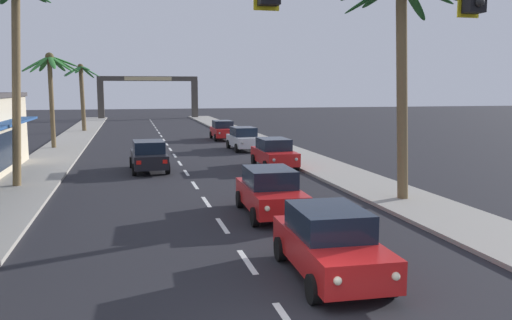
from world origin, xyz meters
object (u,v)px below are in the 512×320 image
object	(u,v)px
palm_left_second	(16,50)
palm_left_third	(51,77)
palm_left_farthest	(82,86)
palm_right_second	(402,47)
sedan_parked_nearest_kerb	(274,153)
sedan_parked_mid_kerb	(244,138)
sedan_lead_at_stop_bar	(330,242)
sedan_oncoming_far	(149,156)
traffic_signal_mast	(481,34)
sedan_parked_far_kerb	(223,130)
town_gateway_arch	(148,91)
sedan_third_in_queue	(270,191)

from	to	relation	value
palm_left_second	palm_left_third	world-z (taller)	palm_left_second
palm_left_farthest	palm_left_second	bearing A→B (deg)	-90.13
palm_right_second	sedan_parked_nearest_kerb	bearing A→B (deg)	103.11
sedan_parked_mid_kerb	sedan_lead_at_stop_bar	bearing A→B (deg)	-97.76
sedan_oncoming_far	palm_left_farthest	xyz separation A→B (m)	(-5.64, 28.08, 3.93)
traffic_signal_mast	palm_left_second	world-z (taller)	palm_left_second
sedan_parked_nearest_kerb	palm_right_second	world-z (taller)	palm_right_second
sedan_parked_mid_kerb	palm_left_third	world-z (taller)	palm_left_third
sedan_parked_far_kerb	palm_left_second	bearing A→B (deg)	-121.99
sedan_lead_at_stop_bar	sedan_parked_nearest_kerb	xyz separation A→B (m)	(3.40, 17.21, 0.00)
sedan_parked_nearest_kerb	sedan_parked_far_kerb	distance (m)	17.12
palm_left_second	palm_left_farthest	xyz separation A→B (m)	(0.07, 31.87, -1.40)
traffic_signal_mast	sedan_parked_nearest_kerb	world-z (taller)	traffic_signal_mast
sedan_oncoming_far	town_gateway_arch	distance (m)	51.81
palm_right_second	town_gateway_arch	bearing A→B (deg)	96.80
sedan_parked_mid_kerb	palm_left_third	bearing A→B (deg)	164.89
traffic_signal_mast	sedan_third_in_queue	distance (m)	10.69
traffic_signal_mast	palm_left_farthest	bearing A→B (deg)	102.39
sedan_parked_far_kerb	palm_right_second	world-z (taller)	palm_right_second
sedan_oncoming_far	sedan_parked_nearest_kerb	bearing A→B (deg)	-3.83
palm_left_farthest	town_gateway_arch	xyz separation A→B (m)	(7.57, 23.59, -0.67)
sedan_third_in_queue	town_gateway_arch	size ratio (longest dim) A/B	0.30
sedan_lead_at_stop_bar	sedan_third_in_queue	world-z (taller)	same
sedan_lead_at_stop_bar	sedan_parked_nearest_kerb	bearing A→B (deg)	78.83
sedan_oncoming_far	palm_left_farthest	world-z (taller)	palm_left_farthest
sedan_parked_far_kerb	palm_left_farthest	size ratio (longest dim) A/B	0.64
sedan_oncoming_far	town_gateway_arch	bearing A→B (deg)	87.87
sedan_third_in_queue	palm_left_third	world-z (taller)	palm_left_third
sedan_parked_mid_kerb	palm_left_second	bearing A→B (deg)	-136.41
sedan_parked_mid_kerb	sedan_parked_far_kerb	size ratio (longest dim) A/B	1.00
palm_left_third	palm_left_farthest	size ratio (longest dim) A/B	1.01
sedan_lead_at_stop_bar	town_gateway_arch	distance (m)	69.44
palm_left_third	palm_left_second	bearing A→B (deg)	-87.33
sedan_oncoming_far	palm_left_third	distance (m)	14.49
sedan_third_in_queue	sedan_oncoming_far	xyz separation A→B (m)	(-3.85, 11.30, 0.00)
sedan_parked_far_kerb	palm_left_farthest	distance (m)	17.53
sedan_parked_mid_kerb	palm_left_farthest	xyz separation A→B (m)	(-12.82, 19.60, 3.93)
sedan_third_in_queue	palm_right_second	xyz separation A→B (m)	(5.47, 0.90, 5.25)
traffic_signal_mast	sedan_third_in_queue	world-z (taller)	traffic_signal_mast
sedan_third_in_queue	sedan_parked_nearest_kerb	world-z (taller)	same
sedan_oncoming_far	palm_right_second	size ratio (longest dim) A/B	0.51
sedan_oncoming_far	town_gateway_arch	xyz separation A→B (m)	(1.93, 51.67, 3.26)
sedan_parked_far_kerb	palm_left_second	distance (m)	24.69
town_gateway_arch	palm_right_second	bearing A→B (deg)	-83.20
sedan_parked_far_kerb	palm_left_second	size ratio (longest dim) A/B	0.48
palm_left_farthest	town_gateway_arch	size ratio (longest dim) A/B	0.48
palm_right_second	palm_left_farthest	bearing A→B (deg)	111.25
sedan_parked_mid_kerb	sedan_parked_far_kerb	world-z (taller)	same
sedan_parked_nearest_kerb	palm_left_second	distance (m)	14.19
sedan_parked_nearest_kerb	palm_left_farthest	distance (m)	31.47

